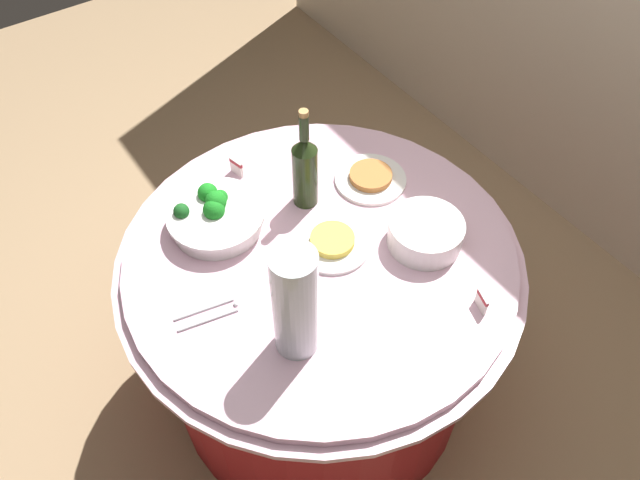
# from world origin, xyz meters

# --- Properties ---
(ground_plane) EXTENTS (6.00, 6.00, 0.00)m
(ground_plane) POSITION_xyz_m (0.00, 0.00, 0.00)
(ground_plane) COLOR #9E7F5B
(buffet_table) EXTENTS (1.16, 1.16, 0.74)m
(buffet_table) POSITION_xyz_m (0.00, 0.00, 0.38)
(buffet_table) COLOR maroon
(buffet_table) RESTS_ON ground_plane
(broccoli_bowl) EXTENTS (0.28, 0.28, 0.11)m
(broccoli_bowl) POSITION_xyz_m (-0.25, -0.19, 0.78)
(broccoli_bowl) COLOR white
(broccoli_bowl) RESTS_ON buffet_table
(plate_stack) EXTENTS (0.21, 0.21, 0.08)m
(plate_stack) POSITION_xyz_m (0.14, 0.26, 0.78)
(plate_stack) COLOR white
(plate_stack) RESTS_ON buffet_table
(wine_bottle) EXTENTS (0.07, 0.07, 0.34)m
(wine_bottle) POSITION_xyz_m (-0.19, 0.08, 0.87)
(wine_bottle) COLOR #212F14
(wine_bottle) RESTS_ON buffet_table
(decorative_fruit_vase) EXTENTS (0.11, 0.11, 0.34)m
(decorative_fruit_vase) POSITION_xyz_m (0.21, -0.21, 0.90)
(decorative_fruit_vase) COLOR silver
(decorative_fruit_vase) RESTS_ON buffet_table
(serving_tongs) EXTENTS (0.07, 0.17, 0.01)m
(serving_tongs) POSITION_xyz_m (0.01, -0.35, 0.74)
(serving_tongs) COLOR silver
(serving_tongs) RESTS_ON buffet_table
(food_plate_fried_egg) EXTENTS (0.22, 0.22, 0.03)m
(food_plate_fried_egg) POSITION_xyz_m (0.00, 0.04, 0.75)
(food_plate_fried_egg) COLOR white
(food_plate_fried_egg) RESTS_ON buffet_table
(food_plate_peanuts) EXTENTS (0.22, 0.22, 0.03)m
(food_plate_peanuts) POSITION_xyz_m (-0.14, 0.29, 0.75)
(food_plate_peanuts) COLOR white
(food_plate_peanuts) RESTS_ON buffet_table
(label_placard_front) EXTENTS (0.05, 0.02, 0.05)m
(label_placard_front) POSITION_xyz_m (0.39, 0.23, 0.77)
(label_placard_front) COLOR white
(label_placard_front) RESTS_ON buffet_table
(label_placard_mid) EXTENTS (0.05, 0.02, 0.05)m
(label_placard_mid) POSITION_xyz_m (-0.40, -0.03, 0.77)
(label_placard_mid) COLOR white
(label_placard_mid) RESTS_ON buffet_table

